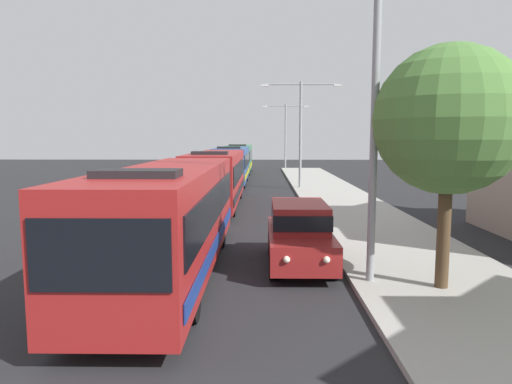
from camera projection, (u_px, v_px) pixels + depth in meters
The scene contains 9 objects.
bus_lead at pixel (172, 215), 13.07m from camera, with size 2.58×11.58×3.21m.
bus_second_in_line at pixel (217, 176), 26.12m from camera, with size 2.58×11.67×3.21m.
bus_middle at pixel (232, 164), 38.50m from camera, with size 2.58×10.85×3.21m.
bus_fourth_in_line at pixel (239, 158), 50.31m from camera, with size 2.58×10.80×3.21m.
white_suv at pixel (299, 232), 13.97m from camera, with size 1.86×4.70×1.90m.
streetlamp_near at pixel (376, 72), 11.44m from camera, with size 5.38×0.28×8.87m.
streetlamp_mid at pixel (301, 123), 34.29m from camera, with size 5.91×0.28×7.84m.
streetlamp_far at pixel (286, 129), 57.07m from camera, with size 5.64×0.28×7.83m.
roadside_tree at pixel (449, 121), 11.05m from camera, with size 3.60×3.60×5.94m.
Camera 1 is at (1.29, -2.50, 3.85)m, focal length 32.35 mm.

